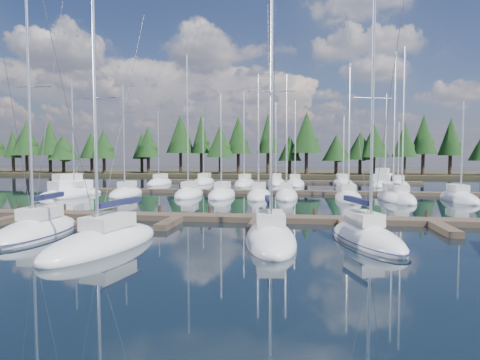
# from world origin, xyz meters

# --- Properties ---
(ground) EXTENTS (260.00, 260.00, 0.00)m
(ground) POSITION_xyz_m (0.00, 30.00, 0.00)
(ground) COLOR black
(ground) RESTS_ON ground
(far_shore) EXTENTS (220.00, 30.00, 0.60)m
(far_shore) POSITION_xyz_m (0.00, 90.00, 0.30)
(far_shore) COLOR #332C1C
(far_shore) RESTS_ON ground
(main_dock) EXTENTS (44.00, 6.13, 0.90)m
(main_dock) POSITION_xyz_m (0.00, 17.36, 0.20)
(main_dock) COLOR #4A3C2E
(main_dock) RESTS_ON ground
(back_docks) EXTENTS (50.00, 21.80, 0.40)m
(back_docks) POSITION_xyz_m (0.00, 49.58, 0.20)
(back_docks) COLOR #4A3C2E
(back_docks) RESTS_ON ground
(front_sailboat_1) EXTENTS (3.62, 8.75, 16.13)m
(front_sailboat_1) POSITION_xyz_m (-12.94, 10.66, 0.30)
(front_sailboat_1) COLOR silver
(front_sailboat_1) RESTS_ON ground
(front_sailboat_2) EXTENTS (4.64, 9.43, 14.12)m
(front_sailboat_2) POSITION_xyz_m (-7.38, 7.93, 0.28)
(front_sailboat_2) COLOR silver
(front_sailboat_2) RESTS_ON ground
(front_sailboat_3) EXTENTS (3.74, 8.44, 15.07)m
(front_sailboat_3) POSITION_xyz_m (1.27, 10.21, 0.30)
(front_sailboat_3) COLOR silver
(front_sailboat_3) RESTS_ON ground
(front_sailboat_4) EXTENTS (4.72, 8.34, 14.40)m
(front_sailboat_4) POSITION_xyz_m (6.56, 10.97, 0.30)
(front_sailboat_4) COLOR silver
(front_sailboat_4) RESTS_ON ground
(back_sailboat_rows) EXTENTS (45.40, 33.02, 17.14)m
(back_sailboat_rows) POSITION_xyz_m (0.53, 45.14, 0.27)
(back_sailboat_rows) COLOR silver
(back_sailboat_rows) RESTS_ON ground
(motor_yacht_left) EXTENTS (6.11, 9.00, 4.29)m
(motor_yacht_left) POSITION_xyz_m (-23.86, 33.99, 0.48)
(motor_yacht_left) COLOR silver
(motor_yacht_left) RESTS_ON ground
(motor_yacht_right) EXTENTS (5.71, 9.53, 4.52)m
(motor_yacht_right) POSITION_xyz_m (15.72, 54.70, 0.50)
(motor_yacht_right) COLOR silver
(motor_yacht_right) RESTS_ON ground
(tree_line) EXTENTS (185.88, 11.82, 13.43)m
(tree_line) POSITION_xyz_m (-1.87, 80.29, 7.45)
(tree_line) COLOR black
(tree_line) RESTS_ON far_shore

